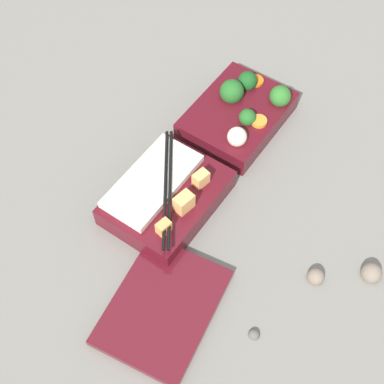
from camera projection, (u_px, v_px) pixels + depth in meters
The scene contains 7 objects.
ground_plane at pixel (199, 167), 0.90m from camera, with size 3.00×3.00×0.00m, color slate.
bento_tray_vegetable at pixel (239, 112), 0.94m from camera, with size 0.19×0.14×0.07m.
bento_tray_rice at pixel (167, 196), 0.84m from camera, with size 0.19×0.14×0.07m.
bento_lid at pixel (163, 307), 0.76m from camera, with size 0.19×0.14×0.01m, color #510F19.
pebble_0 at pixel (371, 273), 0.79m from camera, with size 0.03×0.03×0.03m, color #7A6B5B.
pebble_1 at pixel (316, 276), 0.79m from camera, with size 0.03×0.03×0.03m, color #7A6B5B.
pebble_3 at pixel (254, 334), 0.74m from camera, with size 0.02×0.02×0.02m, color #595651.
Camera 1 is at (0.45, 0.30, 0.73)m, focal length 50.00 mm.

